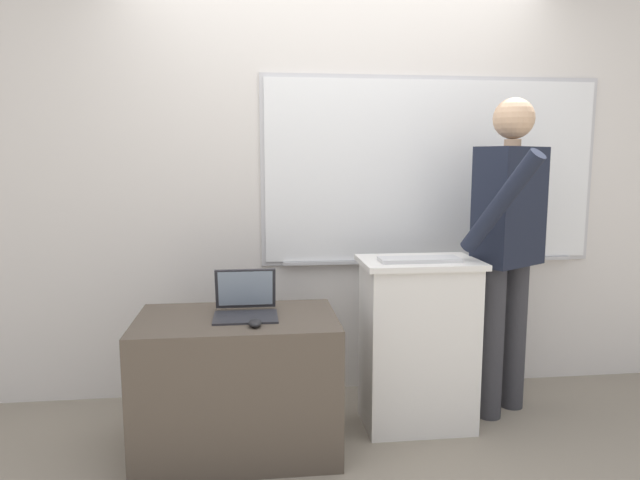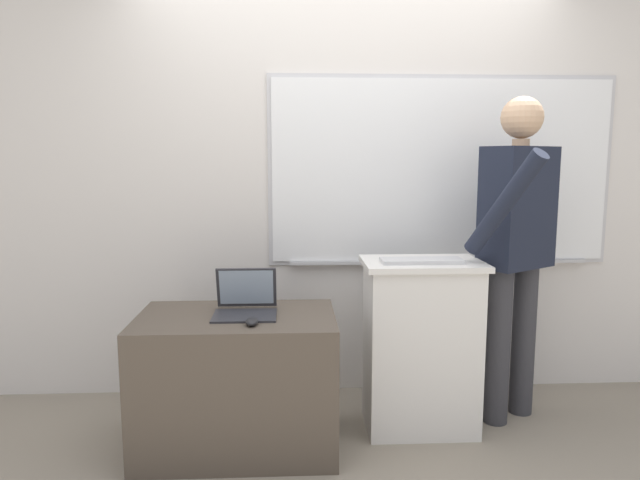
{
  "view_description": "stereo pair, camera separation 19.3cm",
  "coord_description": "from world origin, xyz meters",
  "px_view_note": "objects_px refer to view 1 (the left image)",
  "views": [
    {
      "loc": [
        -0.52,
        -2.35,
        1.45
      ],
      "look_at": [
        -0.18,
        0.45,
        1.05
      ],
      "focal_mm": 32.0,
      "sensor_mm": 36.0,
      "label": 1
    },
    {
      "loc": [
        -0.32,
        -2.37,
        1.45
      ],
      "look_at": [
        -0.18,
        0.45,
        1.05
      ],
      "focal_mm": 32.0,
      "sensor_mm": 36.0,
      "label": 2
    }
  ],
  "objects_px": {
    "side_desk": "(238,383)",
    "laptop": "(246,301)",
    "lectern_podium": "(417,342)",
    "wireless_keyboard": "(419,259)",
    "person_presenter": "(509,235)",
    "computer_mouse_by_laptop": "(255,323)"
  },
  "relations": [
    {
      "from": "person_presenter",
      "to": "wireless_keyboard",
      "type": "xyz_separation_m",
      "value": [
        -0.55,
        -0.14,
        -0.1
      ]
    },
    {
      "from": "wireless_keyboard",
      "to": "computer_mouse_by_laptop",
      "type": "height_order",
      "value": "wireless_keyboard"
    },
    {
      "from": "lectern_podium",
      "to": "side_desk",
      "type": "bearing_deg",
      "value": -170.64
    },
    {
      "from": "person_presenter",
      "to": "wireless_keyboard",
      "type": "distance_m",
      "value": 0.58
    },
    {
      "from": "person_presenter",
      "to": "wireless_keyboard",
      "type": "height_order",
      "value": "person_presenter"
    },
    {
      "from": "side_desk",
      "to": "wireless_keyboard",
      "type": "bearing_deg",
      "value": 6.38
    },
    {
      "from": "side_desk",
      "to": "laptop",
      "type": "xyz_separation_m",
      "value": [
        0.04,
        0.05,
        0.41
      ]
    },
    {
      "from": "person_presenter",
      "to": "lectern_podium",
      "type": "bearing_deg",
      "value": 157.48
    },
    {
      "from": "laptop",
      "to": "wireless_keyboard",
      "type": "height_order",
      "value": "wireless_keyboard"
    },
    {
      "from": "lectern_podium",
      "to": "person_presenter",
      "type": "distance_m",
      "value": 0.78
    },
    {
      "from": "lectern_podium",
      "to": "laptop",
      "type": "xyz_separation_m",
      "value": [
        -0.92,
        -0.1,
        0.29
      ]
    },
    {
      "from": "lectern_podium",
      "to": "wireless_keyboard",
      "type": "distance_m",
      "value": 0.47
    },
    {
      "from": "computer_mouse_by_laptop",
      "to": "person_presenter",
      "type": "bearing_deg",
      "value": 16.41
    },
    {
      "from": "wireless_keyboard",
      "to": "side_desk",
      "type": "bearing_deg",
      "value": -173.62
    },
    {
      "from": "lectern_podium",
      "to": "computer_mouse_by_laptop",
      "type": "bearing_deg",
      "value": -159.23
    },
    {
      "from": "lectern_podium",
      "to": "wireless_keyboard",
      "type": "xyz_separation_m",
      "value": [
        -0.02,
        -0.05,
        0.47
      ]
    },
    {
      "from": "wireless_keyboard",
      "to": "computer_mouse_by_laptop",
      "type": "relative_size",
      "value": 4.21
    },
    {
      "from": "lectern_podium",
      "to": "side_desk",
      "type": "xyz_separation_m",
      "value": [
        -0.96,
        -0.16,
        -0.12
      ]
    },
    {
      "from": "laptop",
      "to": "lectern_podium",
      "type": "bearing_deg",
      "value": 6.48
    },
    {
      "from": "person_presenter",
      "to": "computer_mouse_by_laptop",
      "type": "bearing_deg",
      "value": 165.08
    },
    {
      "from": "lectern_podium",
      "to": "laptop",
      "type": "height_order",
      "value": "lectern_podium"
    },
    {
      "from": "lectern_podium",
      "to": "computer_mouse_by_laptop",
      "type": "height_order",
      "value": "lectern_podium"
    }
  ]
}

